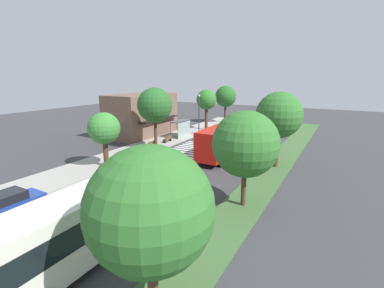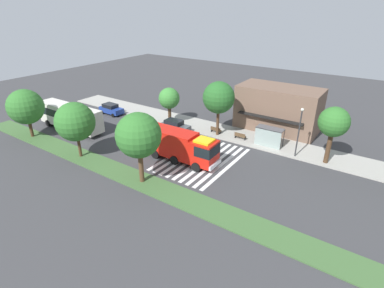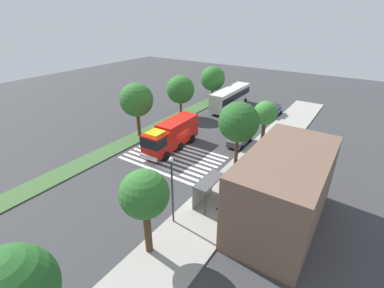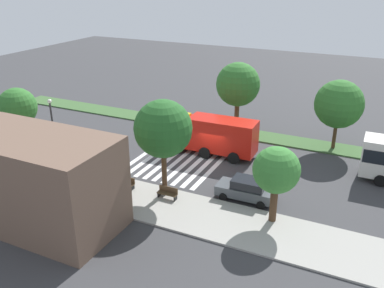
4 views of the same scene
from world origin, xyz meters
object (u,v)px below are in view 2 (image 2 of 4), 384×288
at_px(fire_truck, 183,146).
at_px(bus_stop_shelter, 269,134).
at_px(bench_west_of_shelter, 216,130).
at_px(street_lamp, 299,129).
at_px(median_tree_far_west, 26,107).
at_px(parked_car_west, 111,109).
at_px(median_tree_center, 139,136).
at_px(parked_car_mid, 175,126).
at_px(transit_bus, 70,116).
at_px(sidewalk_tree_east, 334,123).
at_px(median_tree_west, 75,122).
at_px(sidewalk_tree_far_west, 169,99).
at_px(bench_near_shelter, 240,136).
at_px(sidewalk_tree_west, 219,98).

height_order(fire_truck, bus_stop_shelter, fire_truck).
distance_m(bench_west_of_shelter, street_lamp, 12.22).
xyz_separation_m(bus_stop_shelter, bench_west_of_shelter, (-7.88, 0.00, -1.30)).
relative_size(fire_truck, median_tree_far_west, 1.39).
xyz_separation_m(street_lamp, median_tree_far_west, (-32.60, -14.90, 0.70)).
xyz_separation_m(parked_car_west, median_tree_center, (19.28, -13.10, 4.49)).
bearing_deg(parked_car_mid, fire_truck, -48.21).
distance_m(parked_car_west, transit_bus, 8.19).
bearing_deg(median_tree_far_west, bus_stop_shelter, 28.75).
height_order(street_lamp, sidewalk_tree_east, sidewalk_tree_east).
height_order(median_tree_west, median_tree_center, median_tree_center).
distance_m(sidewalk_tree_east, median_tree_west, 29.58).
relative_size(street_lamp, median_tree_center, 0.81).
height_order(street_lamp, sidewalk_tree_far_west, street_lamp).
bearing_deg(bus_stop_shelter, bench_near_shelter, 179.96).
height_order(bus_stop_shelter, median_tree_center, median_tree_center).
bearing_deg(sidewalk_tree_east, transit_bus, -163.19).
distance_m(sidewalk_tree_west, median_tree_center, 15.31).
relative_size(parked_car_west, bus_stop_shelter, 1.24).
distance_m(parked_car_mid, sidewalk_tree_west, 7.91).
bearing_deg(bench_near_shelter, sidewalk_tree_far_west, -177.83).
distance_m(fire_truck, median_tree_center, 7.16).
distance_m(bench_west_of_shelter, sidewalk_tree_far_west, 8.85).
bearing_deg(median_tree_west, bench_west_of_shelter, 57.46).
distance_m(sidewalk_tree_east, median_tree_far_west, 39.21).
height_order(sidewalk_tree_far_west, sidewalk_tree_west, sidewalk_tree_west).
xyz_separation_m(fire_truck, sidewalk_tree_far_west, (-9.05, 9.03, 1.98)).
distance_m(transit_bus, sidewalk_tree_east, 35.68).
height_order(sidewalk_tree_west, sidewalk_tree_east, sidewalk_tree_west).
xyz_separation_m(parked_car_mid, bench_near_shelter, (9.35, 2.66, -0.30)).
height_order(fire_truck, street_lamp, street_lamp).
height_order(fire_truck, parked_car_mid, fire_truck).
relative_size(bus_stop_shelter, bench_near_shelter, 2.19).
relative_size(street_lamp, sidewalk_tree_east, 0.91).
relative_size(sidewalk_tree_far_west, median_tree_center, 0.73).
bearing_deg(bus_stop_shelter, median_tree_far_west, -151.25).
xyz_separation_m(bus_stop_shelter, median_tree_center, (-7.73, -15.76, 3.51)).
bearing_deg(street_lamp, transit_bus, -162.07).
xyz_separation_m(bench_near_shelter, median_tree_center, (-3.73, -15.76, 4.81)).
distance_m(sidewalk_tree_east, median_tree_center, 21.50).
bearing_deg(median_tree_west, bus_stop_shelter, 41.29).
relative_size(street_lamp, median_tree_west, 0.90).
xyz_separation_m(fire_truck, median_tree_center, (-0.75, -6.28, 3.35)).
relative_size(bus_stop_shelter, street_lamp, 0.57).
bearing_deg(bench_near_shelter, transit_bus, -154.65).
distance_m(sidewalk_tree_far_west, sidewalk_tree_east, 23.43).
relative_size(fire_truck, median_tree_west, 1.38).
relative_size(median_tree_far_west, median_tree_west, 0.99).
bearing_deg(median_tree_center, sidewalk_tree_east, 45.38).
distance_m(sidewalk_tree_far_west, sidewalk_tree_west, 8.78).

